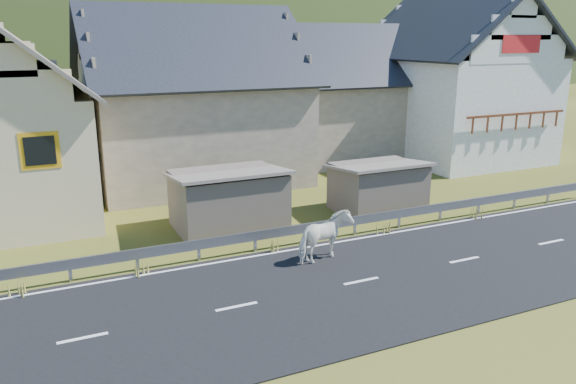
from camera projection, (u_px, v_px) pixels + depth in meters
name	position (u px, v px, depth m)	size (l,w,h in m)	color
ground	(361.00, 282.00, 17.00)	(160.00, 160.00, 0.00)	#3D3F11
road	(361.00, 282.00, 17.00)	(60.00, 7.00, 0.04)	black
lane_markings	(361.00, 281.00, 16.99)	(60.00, 6.60, 0.01)	silver
guardrail	(307.00, 228.00, 20.07)	(28.10, 0.09, 0.75)	#93969B
shed_left	(228.00, 200.00, 21.59)	(4.30, 3.30, 2.40)	#706053
shed_right	(378.00, 188.00, 23.80)	(3.80, 2.90, 2.20)	#706053
house_stone_a	(191.00, 88.00, 28.49)	(10.80, 9.80, 8.90)	tan
house_stone_b	(342.00, 86.00, 34.37)	(9.80, 8.80, 8.10)	tan
house_white	(453.00, 73.00, 33.93)	(8.80, 10.80, 9.70)	white
mountain	(78.00, 123.00, 181.97)	(440.00, 280.00, 260.00)	#1F3815
horse	(325.00, 237.00, 18.38)	(1.94, 0.88, 1.64)	white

